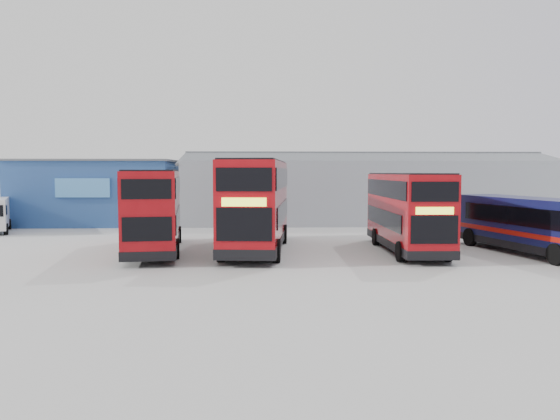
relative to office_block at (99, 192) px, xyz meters
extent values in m
plane|color=#AEAEA9|center=(14.00, -17.99, -2.58)|extent=(120.00, 120.00, 0.00)
cube|color=navy|center=(0.00, 0.01, -0.08)|extent=(12.00, 8.00, 5.00)
cube|color=#585C61|center=(0.00, 0.01, 2.47)|extent=(12.30, 8.30, 0.15)
cube|color=#509DE4|center=(0.00, -4.09, 0.42)|extent=(3.96, 0.15, 1.40)
cube|color=#9BA1A9|center=(22.00, 2.01, -0.08)|extent=(30.00, 12.00, 5.00)
cube|color=#585C61|center=(22.00, -0.79, 2.67)|extent=(30.50, 6.33, 1.29)
cube|color=#585C61|center=(22.00, 4.80, 2.67)|extent=(30.50, 6.33, 1.29)
cube|color=#A10910|center=(7.48, -16.16, -0.32)|extent=(3.61, 10.22, 3.86)
cube|color=black|center=(7.48, -16.16, -2.06)|extent=(3.65, 10.26, 0.43)
cube|color=black|center=(8.73, -16.39, -0.77)|extent=(1.10, 8.42, 0.91)
cube|color=black|center=(6.33, -16.69, -0.77)|extent=(1.10, 8.42, 0.91)
cube|color=black|center=(8.69, -16.01, 0.85)|extent=(1.22, 9.36, 0.91)
cube|color=black|center=(6.28, -16.31, 0.85)|extent=(1.22, 9.36, 0.91)
cube|color=black|center=(6.86, -11.18, -0.86)|extent=(2.13, 0.31, 1.29)
cube|color=black|center=(6.86, -11.18, 0.85)|extent=(2.13, 0.31, 0.91)
cube|color=#D0DB2E|center=(6.86, -11.17, -0.01)|extent=(1.71, 0.25, 0.33)
cube|color=black|center=(8.11, -21.14, -0.86)|extent=(2.09, 0.31, 1.05)
cube|color=black|center=(8.11, -21.14, 0.85)|extent=(2.09, 0.31, 0.86)
cube|color=black|center=(7.48, -16.16, 1.63)|extent=(3.45, 10.06, 0.10)
cylinder|color=black|center=(8.19, -12.57, -2.08)|extent=(0.43, 1.02, 0.99)
cylinder|color=black|center=(5.92, -12.85, -2.08)|extent=(0.43, 1.02, 0.99)
cylinder|color=black|center=(8.93, -18.52, -2.08)|extent=(0.43, 1.02, 0.99)
cylinder|color=black|center=(6.66, -18.81, -2.08)|extent=(0.43, 1.02, 0.99)
cube|color=#A10910|center=(12.80, -15.75, -0.05)|extent=(3.72, 11.40, 4.32)
cube|color=black|center=(12.80, -15.75, -1.99)|extent=(3.76, 11.45, 0.48)
cube|color=black|center=(11.49, -15.20, -0.55)|extent=(0.95, 9.46, 1.01)
cube|color=black|center=(14.19, -15.45, -0.55)|extent=(0.95, 9.46, 1.01)
cube|color=black|center=(11.45, -15.62, 1.26)|extent=(1.05, 10.52, 1.01)
cube|color=black|center=(14.15, -15.88, 1.26)|extent=(1.05, 10.52, 1.01)
cube|color=black|center=(12.27, -21.35, -0.66)|extent=(2.39, 0.28, 1.44)
cube|color=black|center=(12.27, -21.35, 1.26)|extent=(2.39, 0.28, 1.01)
cube|color=#D0DB2E|center=(12.27, -21.36, 0.30)|extent=(1.92, 0.22, 0.37)
cube|color=black|center=(13.33, -10.15, -0.66)|extent=(2.34, 0.28, 1.17)
cube|color=black|center=(13.33, -10.15, 1.26)|extent=(2.34, 0.28, 0.96)
cube|color=black|center=(12.80, -15.75, 2.14)|extent=(3.54, 11.23, 0.11)
cylinder|color=black|center=(11.16, -19.50, -2.02)|extent=(0.45, 1.14, 1.11)
cylinder|color=black|center=(13.71, -19.75, -2.02)|extent=(0.45, 1.14, 1.11)
cylinder|color=black|center=(11.79, -12.81, -2.02)|extent=(0.45, 1.14, 1.11)
cylinder|color=black|center=(14.34, -13.06, -2.02)|extent=(0.45, 1.14, 1.11)
cube|color=#A10910|center=(20.61, -16.44, -0.40)|extent=(2.46, 9.68, 3.72)
cube|color=black|center=(20.61, -16.44, -2.07)|extent=(2.50, 9.72, 0.41)
cube|color=black|center=(19.45, -16.06, -0.83)|extent=(0.19, 8.17, 0.87)
cube|color=black|center=(21.79, -16.10, -0.83)|extent=(0.19, 8.17, 0.87)
cube|color=black|center=(19.45, -16.42, 0.73)|extent=(0.20, 9.09, 0.87)
cube|color=black|center=(21.78, -16.46, 0.73)|extent=(0.20, 9.09, 0.87)
cube|color=black|center=(20.53, -21.28, -0.93)|extent=(2.07, 0.08, 1.24)
cube|color=black|center=(20.53, -21.28, 0.73)|extent=(2.07, 0.08, 0.87)
cube|color=#D0DB2E|center=(20.53, -21.29, -0.10)|extent=(1.65, 0.07, 0.32)
cube|color=black|center=(20.70, -11.61, -0.93)|extent=(2.02, 0.08, 1.01)
cube|color=black|center=(20.70, -11.61, 0.73)|extent=(2.02, 0.08, 0.83)
cube|color=black|center=(20.61, -16.44, 1.48)|extent=(2.32, 9.54, 0.09)
cylinder|color=black|center=(19.45, -19.78, -2.10)|extent=(0.31, 0.96, 0.95)
cylinder|color=black|center=(21.66, -19.81, -2.10)|extent=(0.31, 0.96, 0.95)
cylinder|color=black|center=(19.55, -13.99, -2.10)|extent=(0.31, 0.96, 0.95)
cylinder|color=black|center=(21.76, -14.03, -2.10)|extent=(0.31, 0.96, 0.95)
cube|color=#0E173F|center=(26.67, -17.88, -0.99)|extent=(4.44, 10.73, 2.52)
cube|color=black|center=(26.67, -17.88, -2.08)|extent=(4.49, 10.77, 0.38)
cube|color=#97130B|center=(26.67, -17.88, -1.44)|extent=(4.47, 10.76, 0.24)
cube|color=black|center=(27.91, -17.91, -0.58)|extent=(1.81, 8.58, 0.90)
cube|color=black|center=(25.55, -18.40, -0.58)|extent=(1.81, 8.58, 0.90)
cube|color=black|center=(25.61, -12.73, -0.82)|extent=(2.11, 0.48, 1.24)
cylinder|color=black|center=(27.04, -14.01, -2.08)|extent=(0.50, 1.03, 0.99)
cylinder|color=black|center=(24.81, -14.47, -2.08)|extent=(0.50, 1.03, 0.99)
cylinder|color=black|center=(26.15, -21.00, -2.08)|extent=(0.50, 1.03, 0.99)
cube|color=black|center=(-3.83, -7.85, -0.92)|extent=(0.40, 0.92, 0.64)
cylinder|color=black|center=(-3.85, -7.97, -2.19)|extent=(0.52, 0.81, 0.77)
cylinder|color=black|center=(-5.18, -4.59, -2.19)|extent=(0.52, 0.81, 0.77)
camera|label=1|loc=(12.89, -44.58, 1.58)|focal=35.00mm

